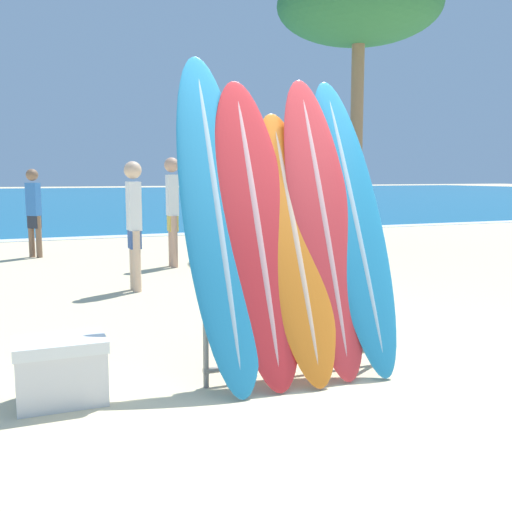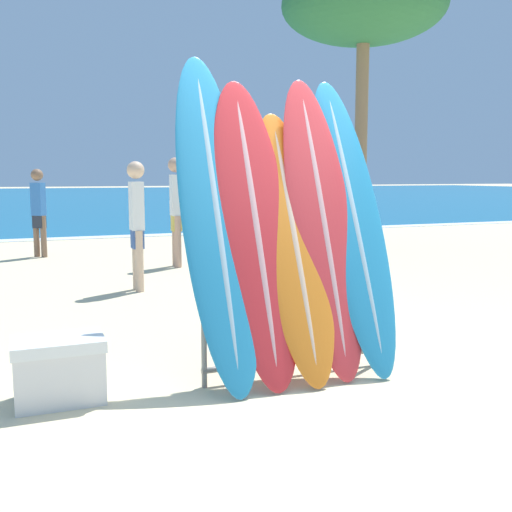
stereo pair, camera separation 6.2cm
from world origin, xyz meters
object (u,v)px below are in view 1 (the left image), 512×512
object	(u,v)px
surfboard_slot_1	(257,228)
cooler_box	(61,370)
person_mid_beach	(134,221)
palm_tree	(359,8)
surfboard_rack	(297,319)
surfboard_slot_3	(323,223)
person_far_right	(172,208)
person_far_left	(255,217)
person_near_water	(34,209)
surfboard_slot_4	(353,220)
surfboard_slot_0	(218,216)
surfboard_slot_2	(295,243)

from	to	relation	value
surfboard_slot_1	cooler_box	world-z (taller)	surfboard_slot_1
person_mid_beach	palm_tree	distance (m)	6.97
surfboard_rack	surfboard_slot_1	world-z (taller)	surfboard_slot_1
surfboard_slot_3	person_far_right	world-z (taller)	surfboard_slot_3
person_far_left	person_near_water	bearing A→B (deg)	-57.46
surfboard_rack	palm_tree	bearing A→B (deg)	55.36
surfboard_rack	surfboard_slot_4	distance (m)	0.90
surfboard_slot_3	surfboard_slot_4	world-z (taller)	surfboard_slot_4
surfboard_slot_4	palm_tree	distance (m)	8.49
surfboard_slot_4	person_near_water	bearing A→B (deg)	105.38
surfboard_slot_1	surfboard_rack	bearing A→B (deg)	-21.54
surfboard_slot_4	person_far_left	size ratio (longest dim) A/B	1.45
person_near_water	palm_tree	size ratio (longest dim) A/B	0.29
person_far_right	palm_tree	size ratio (longest dim) A/B	0.32
surfboard_rack	surfboard_slot_0	size ratio (longest dim) A/B	0.61
person_mid_beach	surfboard_rack	bearing A→B (deg)	6.15
surfboard_rack	person_mid_beach	distance (m)	3.83
surfboard_slot_4	person_far_right	size ratio (longest dim) A/B	1.28
person_near_water	person_far_right	distance (m)	2.91
surfboard_rack	surfboard_slot_1	bearing A→B (deg)	158.46
surfboard_rack	cooler_box	xyz separation A→B (m)	(-1.68, 0.10, -0.21)
surfboard_slot_3	surfboard_rack	bearing A→B (deg)	-158.23
surfboard_slot_0	person_mid_beach	size ratio (longest dim) A/B	1.44
surfboard_slot_2	palm_tree	size ratio (longest dim) A/B	0.36
surfboard_slot_0	person_far_left	world-z (taller)	surfboard_slot_0
surfboard_slot_2	person_far_left	xyz separation A→B (m)	(1.50, 4.41, -0.14)
surfboard_rack	surfboard_slot_2	bearing A→B (deg)	83.46
surfboard_rack	person_near_water	xyz separation A→B (m)	(-1.53, 7.66, 0.45)
person_mid_beach	palm_tree	size ratio (longest dim) A/B	0.30
person_near_water	surfboard_slot_1	bearing A→B (deg)	142.81
person_far_left	cooler_box	size ratio (longest dim) A/B	2.69
surfboard_rack	person_mid_beach	world-z (taller)	person_mid_beach
person_near_water	person_far_right	world-z (taller)	person_far_right
person_far_left	surfboard_slot_2	bearing A→B (deg)	60.22
surfboard_slot_2	person_mid_beach	world-z (taller)	surfboard_slot_2
surfboard_slot_2	person_far_right	distance (m)	5.54
person_mid_beach	palm_tree	bearing A→B (deg)	118.83
person_mid_beach	palm_tree	world-z (taller)	palm_tree
surfboard_slot_1	cooler_box	xyz separation A→B (m)	(-1.40, -0.01, -0.89)
surfboard_slot_1	palm_tree	world-z (taller)	palm_tree
palm_tree	person_mid_beach	bearing A→B (deg)	-150.30
person_near_water	cooler_box	distance (m)	7.59
surfboard_rack	surfboard_slot_2	size ratio (longest dim) A/B	0.74
surfboard_slot_2	surfboard_slot_1	bearing A→B (deg)	170.99
person_mid_beach	person_far_left	world-z (taller)	person_mid_beach
person_mid_beach	person_far_left	size ratio (longest dim) A/B	1.06
surfboard_slot_0	cooler_box	bearing A→B (deg)	-176.96
surfboard_slot_0	surfboard_rack	bearing A→B (deg)	-15.80
cooler_box	surfboard_slot_4	bearing A→B (deg)	0.71
person_near_water	person_far_right	xyz separation A→B (m)	(2.04, -2.08, 0.09)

